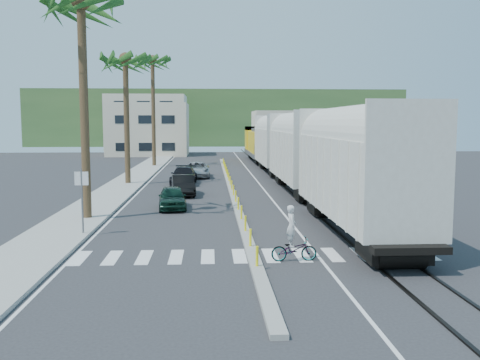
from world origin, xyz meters
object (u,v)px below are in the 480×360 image
(car_lead, at_px, (172,197))
(cyclist, at_px, (293,243))
(street_sign, at_px, (82,193))
(car_second, at_px, (183,185))

(car_lead, relative_size, cyclist, 1.95)
(street_sign, height_order, cyclist, street_sign)
(car_lead, bearing_deg, street_sign, -119.81)
(car_second, xyz_separation_m, cyclist, (4.90, -18.14, -0.03))
(cyclist, bearing_deg, street_sign, 60.05)
(car_second, bearing_deg, cyclist, -80.77)
(street_sign, bearing_deg, car_lead, 65.03)
(car_lead, xyz_separation_m, cyclist, (5.26, -12.32, 0.00))
(car_lead, distance_m, cyclist, 13.39)
(street_sign, distance_m, car_second, 13.88)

